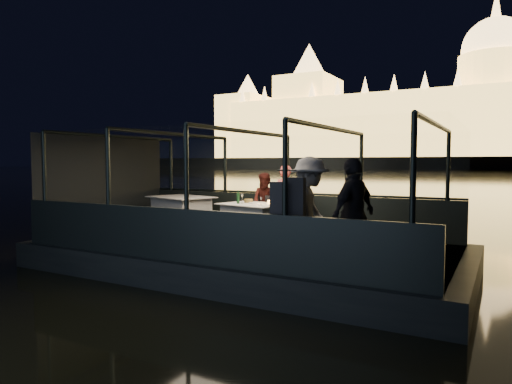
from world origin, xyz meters
The scene contains 30 objects.
river_water centered at (0.00, 80.00, 0.00)m, with size 500.00×500.00×0.00m, color black.
boat_hull centered at (0.00, 0.00, 0.00)m, with size 8.60×4.40×1.00m, color black.
boat_deck centered at (0.00, 0.00, 0.48)m, with size 8.00×4.00×0.04m, color black.
gunwale_port centered at (0.00, 2.00, 0.95)m, with size 8.00×0.08×0.90m, color black.
gunwale_starboard centered at (0.00, -2.00, 0.95)m, with size 8.00×0.08×0.90m, color black.
cabin_glass_port centered at (0.00, 2.00, 2.10)m, with size 8.00×0.02×1.40m, color #99B2B2, non-canonical shape.
cabin_glass_starboard centered at (0.00, -2.00, 2.10)m, with size 8.00×0.02×1.40m, color #99B2B2, non-canonical shape.
cabin_roof_glass centered at (0.00, 0.00, 2.80)m, with size 8.00×4.00×0.02m, color #99B2B2, non-canonical shape.
end_wall_fore centered at (-4.00, 0.00, 1.65)m, with size 0.02×4.00×2.30m, color black, non-canonical shape.
end_wall_aft centered at (4.00, 0.00, 1.65)m, with size 0.02×4.00×2.30m, color black, non-canonical shape.
canopy_ribs centered at (0.00, 0.00, 1.65)m, with size 8.00×4.00×2.30m, color black, non-canonical shape.
embankment centered at (0.00, 210.00, 1.00)m, with size 400.00×140.00×6.00m, color #423D33.
parliament_building centered at (0.00, 175.00, 29.00)m, with size 220.00×32.00×60.00m, color #F2D18C, non-canonical shape.
dining_table_central centered at (-0.23, 0.71, 0.89)m, with size 1.45×1.05×0.77m, color silver.
dining_table_aft centered at (-2.51, 1.06, 0.89)m, with size 1.55×1.13×0.83m, color silver.
chair_port_left centered at (-0.17, 1.36, 0.95)m, with size 0.41×0.41×0.88m, color black.
chair_port_right centered at (0.40, 1.25, 0.95)m, with size 0.46×0.46×0.98m, color black.
coat_stand centered at (1.71, -1.75, 1.40)m, with size 0.45×0.36×1.60m, color black, non-canonical shape.
person_woman_coral centered at (0.20, 1.49, 1.25)m, with size 0.58×0.39×1.62m, color #E45B52.
person_man_maroon centered at (-0.40, 1.60, 1.25)m, with size 0.69×0.53×1.43m, color #3F1511.
passenger_stripe centered at (1.83, -1.11, 1.35)m, with size 1.15×0.65×1.78m, color silver.
passenger_dark centered at (2.58, -1.17, 1.35)m, with size 1.03×0.43×1.75m, color black.
wine_bottle centered at (-0.57, 0.61, 1.42)m, with size 0.06×0.06×0.29m, color #14391B.
bread_basket centered at (-0.49, 0.94, 1.31)m, with size 0.20×0.20×0.08m, color olive.
amber_candle centered at (0.08, 0.83, 1.31)m, with size 0.06×0.06×0.09m, color #FAA73E.
plate_near centered at (0.37, 0.54, 1.27)m, with size 0.26×0.26×0.02m, color white.
plate_far centered at (-0.30, 0.87, 1.27)m, with size 0.26×0.26×0.02m, color silver.
wine_glass_white centered at (-0.52, 0.70, 1.36)m, with size 0.07×0.07×0.21m, color silver, non-canonical shape.
wine_glass_red centered at (0.16, 0.97, 1.36)m, with size 0.07×0.07×0.20m, color white, non-canonical shape.
wine_glass_empty centered at (0.05, 0.54, 1.36)m, with size 0.06×0.06×0.17m, color silver, non-canonical shape.
Camera 1 is at (4.63, -8.05, 2.17)m, focal length 32.00 mm.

